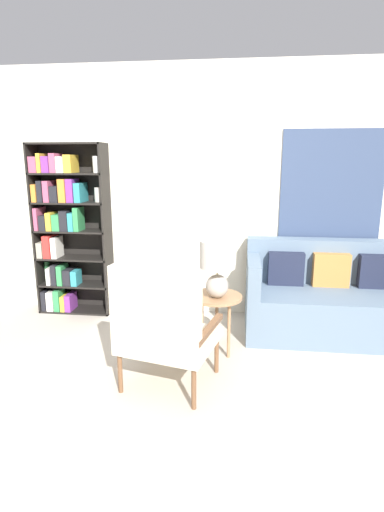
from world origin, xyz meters
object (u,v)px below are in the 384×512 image
object	(u,v)px
couch	(331,299)
table_lamp	(217,263)
armchair	(163,325)
side_table	(216,303)
bookshelf	(65,227)

from	to	relation	value
couch	table_lamp	world-z (taller)	table_lamp
armchair	side_table	distance (m)	0.75
couch	table_lamp	bearing A→B (deg)	-149.37
bookshelf	armchair	xyz separation A→B (m)	(1.39, -1.52, -0.45)
couch	side_table	size ratio (longest dim) A/B	3.08
couch	table_lamp	size ratio (longest dim) A/B	3.36
armchair	bookshelf	bearing A→B (deg)	132.47
bookshelf	table_lamp	size ratio (longest dim) A/B	3.75
armchair	table_lamp	xyz separation A→B (m)	(0.36, 0.61, 0.33)
armchair	side_table	world-z (taller)	armchair
bookshelf	armchair	size ratio (longest dim) A/B	1.90
bookshelf	couch	bearing A→B (deg)	-5.01
bookshelf	table_lamp	distance (m)	1.98
side_table	table_lamp	size ratio (longest dim) A/B	1.09
bookshelf	side_table	bearing A→B (deg)	-26.35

